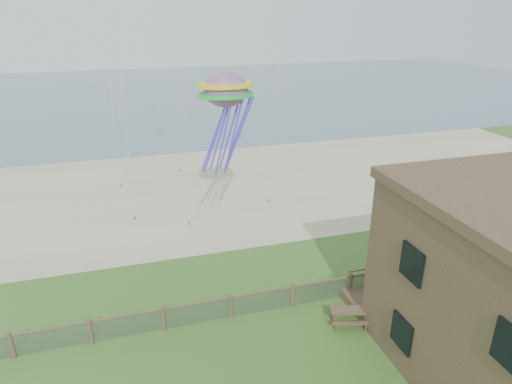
% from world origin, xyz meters
% --- Properties ---
extents(sand_beach, '(72.00, 20.00, 0.02)m').
position_xyz_m(sand_beach, '(0.00, 22.00, 0.00)').
color(sand_beach, tan).
rests_on(sand_beach, ground).
extents(ocean, '(160.00, 68.00, 0.02)m').
position_xyz_m(ocean, '(0.00, 66.00, 0.00)').
color(ocean, slate).
rests_on(ocean, ground).
extents(chainlink_fence, '(36.20, 0.20, 1.25)m').
position_xyz_m(chainlink_fence, '(0.00, 6.00, 0.55)').
color(chainlink_fence, brown).
rests_on(chainlink_fence, ground).
extents(motel_deck, '(15.00, 2.00, 0.50)m').
position_xyz_m(motel_deck, '(13.00, 5.00, 0.25)').
color(motel_deck, brown).
rests_on(motel_deck, ground).
extents(picnic_table, '(1.95, 1.67, 0.71)m').
position_xyz_m(picnic_table, '(4.96, 4.10, 0.35)').
color(picnic_table, brown).
rests_on(picnic_table, ground).
extents(octopus_kite, '(3.48, 3.00, 6.03)m').
position_xyz_m(octopus_kite, '(1.63, 13.05, 7.56)').
color(octopus_kite, orange).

